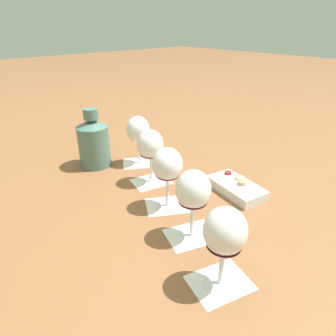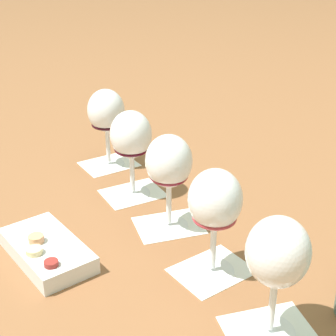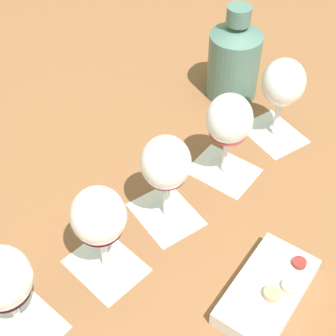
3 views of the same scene
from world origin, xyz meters
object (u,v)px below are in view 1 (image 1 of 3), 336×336
object	(u,v)px
wine_glass_1	(150,147)
wine_glass_3	(193,193)
wine_glass_4	(225,235)
snack_dish	(236,187)
wine_glass_2	(168,168)
ceramic_vase	(94,142)
wine_glass_0	(138,132)

from	to	relation	value
wine_glass_1	wine_glass_3	world-z (taller)	same
wine_glass_4	snack_dish	bearing A→B (deg)	121.42
wine_glass_2	ceramic_vase	bearing A→B (deg)	-178.29
wine_glass_0	wine_glass_4	distance (m)	0.58
wine_glass_0	wine_glass_3	world-z (taller)	same
wine_glass_0	wine_glass_1	distance (m)	0.15
wine_glass_1	wine_glass_2	distance (m)	0.15
wine_glass_0	wine_glass_3	size ratio (longest dim) A/B	1.00
wine_glass_3	wine_glass_0	bearing A→B (deg)	159.10
wine_glass_1	ceramic_vase	size ratio (longest dim) A/B	0.84
wine_glass_0	snack_dish	bearing A→B (deg)	14.33
wine_glass_1	wine_glass_4	world-z (taller)	same
wine_glass_1	wine_glass_3	bearing A→B (deg)	-20.08
wine_glass_2	snack_dish	world-z (taller)	wine_glass_2
wine_glass_0	ceramic_vase	xyz separation A→B (m)	(-0.09, -0.12, -0.03)
wine_glass_3	wine_glass_4	xyz separation A→B (m)	(0.14, -0.06, 0.00)
wine_glass_1	ceramic_vase	distance (m)	0.24
wine_glass_3	snack_dish	xyz separation A→B (m)	(-0.05, 0.24, -0.10)
wine_glass_0	wine_glass_1	world-z (taller)	same
wine_glass_4	ceramic_vase	size ratio (longest dim) A/B	0.84
ceramic_vase	snack_dish	world-z (taller)	ceramic_vase
wine_glass_1	wine_glass_4	xyz separation A→B (m)	(0.40, -0.16, 0.00)
wine_glass_2	wine_glass_3	world-z (taller)	same
wine_glass_4	wine_glass_3	bearing A→B (deg)	155.42
wine_glass_0	wine_glass_1	xyz separation A→B (m)	(0.13, -0.06, 0.00)
wine_glass_2	ceramic_vase	size ratio (longest dim) A/B	0.84
wine_glass_4	wine_glass_0	bearing A→B (deg)	158.15
wine_glass_3	wine_glass_4	distance (m)	0.15
wine_glass_4	snack_dish	world-z (taller)	wine_glass_4
wine_glass_4	ceramic_vase	distance (m)	0.64
wine_glass_2	snack_dish	size ratio (longest dim) A/B	0.91
wine_glass_3	ceramic_vase	bearing A→B (deg)	176.24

